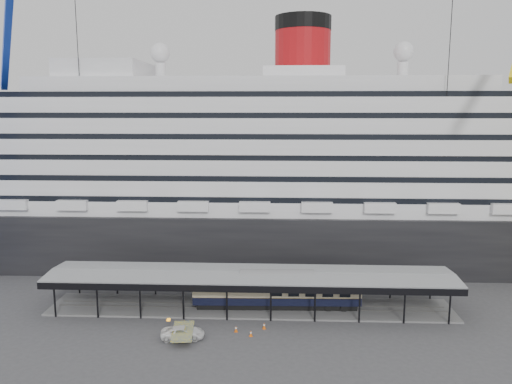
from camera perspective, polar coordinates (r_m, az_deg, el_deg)
ground at (r=67.13m, az=-0.87°, el=-14.77°), size 200.00×200.00×0.00m
cruise_ship at (r=93.65m, az=0.30°, el=3.81°), size 130.00×30.00×43.90m
platform_canopy at (r=70.84m, az=-0.63°, el=-11.37°), size 56.00×9.18×5.30m
port_truck at (r=63.48m, az=-8.36°, el=-15.63°), size 5.49×2.98×1.46m
pullman_carriage at (r=70.61m, az=2.38°, el=-11.11°), size 23.18×3.59×22.69m
traffic_cone_left at (r=64.71m, az=-2.30°, el=-15.35°), size 0.45×0.45×0.81m
traffic_cone_mid at (r=63.54m, az=-0.60°, el=-15.85°), size 0.50×0.50×0.76m
traffic_cone_right at (r=65.44m, az=0.93°, el=-15.03°), size 0.51×0.51×0.84m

